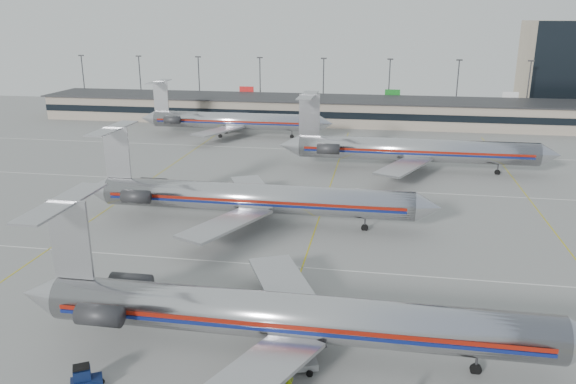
# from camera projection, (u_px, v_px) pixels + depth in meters

# --- Properties ---
(ground) EXTENTS (260.00, 260.00, 0.00)m
(ground) POSITION_uv_depth(u_px,v_px,m) (286.00, 313.00, 51.49)
(ground) COLOR gray
(ground) RESTS_ON ground
(apron_markings) EXTENTS (160.00, 0.15, 0.02)m
(apron_markings) POSITION_uv_depth(u_px,v_px,m) (302.00, 267.00, 60.90)
(apron_markings) COLOR silver
(apron_markings) RESTS_ON ground
(terminal) EXTENTS (162.00, 17.00, 6.25)m
(terminal) POSITION_uv_depth(u_px,v_px,m) (352.00, 111.00, 142.71)
(terminal) COLOR gray
(terminal) RESTS_ON ground
(light_mast_row) EXTENTS (163.60, 0.40, 15.28)m
(light_mast_row) POSITION_uv_depth(u_px,v_px,m) (356.00, 83.00, 154.28)
(light_mast_row) COLOR #38383D
(light_mast_row) RESTS_ON ground
(jet_foreground) EXTENTS (46.74, 27.52, 12.23)m
(jet_foreground) POSITION_uv_depth(u_px,v_px,m) (283.00, 315.00, 44.19)
(jet_foreground) COLOR #B8B8BD
(jet_foreground) RESTS_ON ground
(jet_second_row) EXTENTS (47.38, 27.90, 12.40)m
(jet_second_row) POSITION_uv_depth(u_px,v_px,m) (248.00, 197.00, 72.86)
(jet_second_row) COLOR #B8B8BD
(jet_second_row) RESTS_ON ground
(jet_third_row) EXTENTS (48.21, 29.65, 13.18)m
(jet_third_row) POSITION_uv_depth(u_px,v_px,m) (410.00, 149.00, 98.09)
(jet_third_row) COLOR #B8B8BD
(jet_third_row) RESTS_ON ground
(jet_back_row) EXTENTS (44.69, 27.49, 12.22)m
(jet_back_row) POSITION_uv_depth(u_px,v_px,m) (231.00, 120.00, 127.09)
(jet_back_row) COLOR #B8B8BD
(jet_back_row) RESTS_ON ground
(tug_left) EXTENTS (2.48, 2.06, 1.81)m
(tug_left) POSITION_uv_depth(u_px,v_px,m) (85.00, 378.00, 40.92)
(tug_left) COLOR #0A173B
(tug_left) RESTS_ON ground
(belt_loader) EXTENTS (4.58, 2.41, 2.34)m
(belt_loader) POSITION_uv_depth(u_px,v_px,m) (294.00, 363.00, 43.00)
(belt_loader) COLOR #AAAAAA
(belt_loader) RESTS_ON ground
(ramp_worker_near) EXTENTS (0.77, 0.75, 1.78)m
(ramp_worker_near) POSITION_uv_depth(u_px,v_px,m) (289.00, 383.00, 40.24)
(ramp_worker_near) COLOR #AFCF13
(ramp_worker_near) RESTS_ON ground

